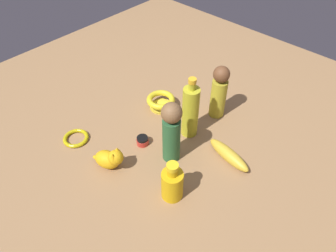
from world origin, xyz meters
name	(u,v)px	position (x,y,z in m)	size (l,w,h in m)	color
ground	(168,137)	(0.00, 0.00, 0.00)	(2.00, 2.00, 0.00)	#936D47
banana	(229,155)	(-0.24, -0.07, 0.02)	(0.19, 0.05, 0.05)	gold
bangle	(76,138)	(0.25, 0.26, 0.01)	(0.10, 0.10, 0.01)	#BBAA10
bowl	(161,101)	(0.14, -0.11, 0.03)	(0.12, 0.12, 0.05)	yellow
nail_polish_jar	(143,141)	(0.05, 0.09, 0.02)	(0.05, 0.05, 0.03)	red
bottle_tall	(190,111)	(-0.04, -0.08, 0.11)	(0.06, 0.06, 0.26)	gold
bottle_short	(172,183)	(-0.19, 0.19, 0.06)	(0.07, 0.07, 0.16)	gold
cat_figurine	(110,159)	(0.05, 0.25, 0.04)	(0.13, 0.09, 0.10)	gold
person_figure_child	(171,131)	(-0.08, 0.07, 0.13)	(0.07, 0.07, 0.25)	#2A5E33
person_figure_adult	(219,92)	(-0.06, -0.24, 0.12)	(0.09, 0.09, 0.23)	gold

